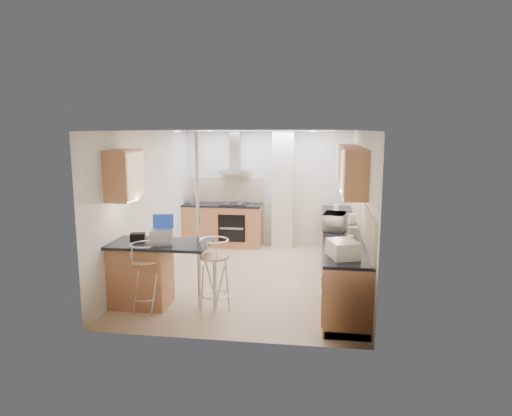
# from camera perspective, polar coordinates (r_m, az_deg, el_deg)

# --- Properties ---
(ground) EXTENTS (4.80, 4.80, 0.00)m
(ground) POSITION_cam_1_polar(r_m,az_deg,el_deg) (7.95, -0.54, -8.65)
(ground) COLOR #D9B391
(ground) RESTS_ON ground
(room_shell) EXTENTS (3.64, 4.84, 2.51)m
(room_shell) POSITION_cam_1_polar(r_m,az_deg,el_deg) (7.93, 2.17, 2.74)
(room_shell) COLOR silver
(room_shell) RESTS_ON ground
(right_counter) EXTENTS (0.63, 4.40, 0.92)m
(right_counter) POSITION_cam_1_polar(r_m,az_deg,el_deg) (7.75, 10.55, -5.77)
(right_counter) COLOR #BA7A4A
(right_counter) RESTS_ON ground
(back_counter) EXTENTS (1.70, 0.63, 0.92)m
(back_counter) POSITION_cam_1_polar(r_m,az_deg,el_deg) (9.99, -4.13, -2.07)
(back_counter) COLOR #BA7A4A
(back_counter) RESTS_ON ground
(peninsula) EXTENTS (1.47, 0.72, 0.94)m
(peninsula) POSITION_cam_1_polar(r_m,az_deg,el_deg) (6.74, -12.04, -8.10)
(peninsula) COLOR #BA7A4A
(peninsula) RESTS_ON ground
(microwave) EXTENTS (0.40, 0.54, 0.27)m
(microwave) POSITION_cam_1_polar(r_m,az_deg,el_deg) (7.42, 9.80, -1.69)
(microwave) COLOR white
(microwave) RESTS_ON right_counter
(laptop) EXTENTS (0.35, 0.29, 0.21)m
(laptop) POSITION_cam_1_polar(r_m,az_deg,el_deg) (6.48, -11.77, -3.58)
(laptop) COLOR #979B9F
(laptop) RESTS_ON peninsula
(bag) EXTENTS (0.23, 0.19, 0.11)m
(bag) POSITION_cam_1_polar(r_m,az_deg,el_deg) (6.79, -14.57, -3.50)
(bag) COLOR black
(bag) RESTS_ON peninsula
(bar_stool_near) EXTENTS (0.50, 0.50, 0.99)m
(bar_stool_near) POSITION_cam_1_polar(r_m,az_deg,el_deg) (6.56, -13.66, -8.47)
(bar_stool_near) COLOR tan
(bar_stool_near) RESTS_ON ground
(bar_stool_end) EXTENTS (0.52, 0.52, 1.05)m
(bar_stool_end) POSITION_cam_1_polar(r_m,az_deg,el_deg) (6.42, -5.18, -8.35)
(bar_stool_end) COLOR tan
(bar_stool_end) RESTS_ON ground
(jar_a) EXTENTS (0.16, 0.16, 0.16)m
(jar_a) POSITION_cam_1_polar(r_m,az_deg,el_deg) (8.01, 11.90, -1.31)
(jar_a) COLOR white
(jar_a) RESTS_ON right_counter
(jar_b) EXTENTS (0.12, 0.12, 0.15)m
(jar_b) POSITION_cam_1_polar(r_m,az_deg,el_deg) (9.00, 9.99, -0.08)
(jar_b) COLOR white
(jar_b) RESTS_ON right_counter
(jar_c) EXTENTS (0.17, 0.17, 0.20)m
(jar_c) POSITION_cam_1_polar(r_m,az_deg,el_deg) (6.81, 12.02, -3.15)
(jar_c) COLOR #B0A88D
(jar_c) RESTS_ON right_counter
(jar_d) EXTENTS (0.12, 0.12, 0.15)m
(jar_d) POSITION_cam_1_polar(r_m,az_deg,el_deg) (6.47, 11.64, -4.04)
(jar_d) COLOR white
(jar_d) RESTS_ON right_counter
(bread_bin) EXTENTS (0.44, 0.49, 0.22)m
(bread_bin) POSITION_cam_1_polar(r_m,az_deg,el_deg) (5.89, 10.81, -5.06)
(bread_bin) COLOR white
(bread_bin) RESTS_ON right_counter
(kettle) EXTENTS (0.16, 0.16, 0.21)m
(kettle) POSITION_cam_1_polar(r_m,az_deg,el_deg) (10.04, -8.03, 1.18)
(kettle) COLOR #A9ACAD
(kettle) RESTS_ON back_counter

